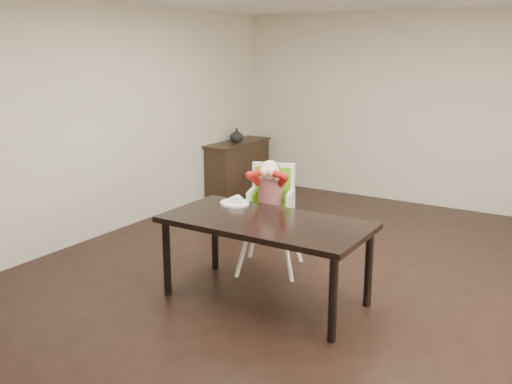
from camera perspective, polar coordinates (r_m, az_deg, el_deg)
ground at (r=5.43m, az=7.02°, el=-9.76°), size 7.00×7.00×0.00m
room_walls at (r=4.97m, az=7.67°, el=10.16°), size 6.02×7.02×2.71m
dining_table at (r=4.97m, az=0.96°, el=-3.67°), size 1.80×0.90×0.75m
high_chair at (r=5.66m, az=1.47°, el=-0.08°), size 0.60×0.60×1.13m
plate at (r=5.41m, az=-2.06°, el=-0.98°), size 0.28×0.28×0.08m
sideboard at (r=8.86m, az=-1.82°, el=2.55°), size 0.44×1.26×0.79m
vase at (r=8.75m, az=-1.95°, el=5.69°), size 0.21×0.21×0.20m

